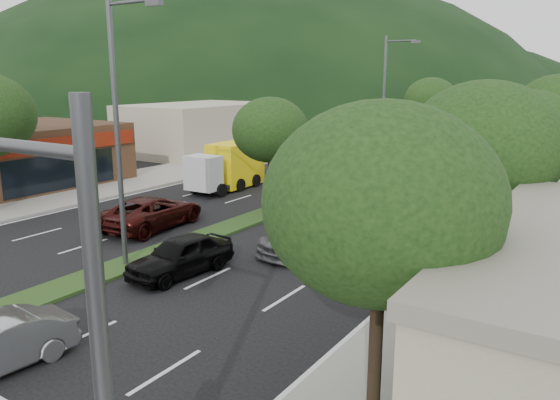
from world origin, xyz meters
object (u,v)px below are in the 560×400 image
Objects in this scene: tree_r_b at (483,147)px; car_queue_f at (462,158)px; tree_r_a at (382,203)px; car_queue_a at (181,255)px; tree_r_d at (558,111)px; box_truck at (229,168)px; car_queue_b at (306,233)px; car_queue_e at (380,173)px; car_queue_c at (344,187)px; suv_maroon at (153,212)px; car_queue_d at (450,168)px; tree_med_far at (431,100)px; motorhome at (477,156)px; streetlight_mid at (386,98)px; tree_r_c at (527,134)px; streetlight_near at (120,121)px; traffic_signal at (17,266)px; tree_med_near at (270,130)px.

car_queue_f is at bearing 105.67° from tree_r_b.
tree_r_a reaches higher than car_queue_a.
box_truck is (-17.83, -8.15, -3.79)m from tree_r_d.
tree_r_d reaches higher than tree_r_b.
car_queue_e is (-3.12, 15.20, 0.03)m from car_queue_b.
car_queue_c is 0.75× the size of car_queue_f.
car_queue_c is at bearing -117.40° from suv_maroon.
car_queue_b is 20.20m from car_queue_d.
motorhome is at bearing -59.74° from tree_med_far.
car_queue_f is (-7.50, 8.73, -4.44)m from tree_r_d.
tree_r_a is 8.00m from tree_r_b.
streetlight_mid is (-11.79, 3.00, 0.40)m from tree_r_d.
car_queue_b is 18.06m from motorhome.
tree_r_d is at bearing 90.00° from tree_r_b.
motorhome is at bearing -146.33° from box_truck.
tree_r_c is 0.65× the size of streetlight_mid.
tree_r_a is 31.32m from streetlight_mid.
motorhome is (-4.63, 1.36, -3.17)m from tree_r_d.
tree_r_d is 18.51m from car_queue_b.
tree_r_a is 0.66× the size of streetlight_mid.
car_queue_a is 30.28m from car_queue_f.
tree_r_d reaches higher than car_queue_c.
streetlight_near is at bearing -97.30° from car_queue_d.
traffic_signal is 0.70× the size of motorhome.
car_queue_a is 0.84× the size of car_queue_f.
streetlight_mid is at bearing 119.32° from tree_r_b.
traffic_signal is 0.98× the size of tree_r_d.
car_queue_a is at bearing -88.44° from car_queue_c.
streetlight_mid is 1.79× the size of suv_maroon.
suv_maroon is 1.45× the size of car_queue_c.
streetlight_mid is at bearing 90.00° from streetlight_near.
box_truck is (-8.22, 13.33, 0.66)m from car_queue_a.
tree_r_c is 1.27× the size of car_queue_b.
tree_med_far is (-12.00, 40.00, 0.19)m from tree_r_a.
tree_r_d is 1.41× the size of car_queue_d.
tree_r_d reaches higher than car_queue_f.
tree_r_b is at bearing -90.00° from tree_r_c.
car_queue_f is (-4.53, 40.27, -3.90)m from traffic_signal.
tree_med_near reaches higher than suv_maroon.
tree_r_b reaches higher than car_queue_f.
streetlight_near is 5.35m from car_queue_a.
streetlight_mid reaches higher than tree_med_near.
car_queue_c is at bearing -107.51° from car_queue_f.
streetlight_mid is (-11.79, 13.00, 0.84)m from tree_r_c.
tree_r_d is 0.72× the size of streetlight_mid.
tree_med_far is 23.18m from box_truck.
car_queue_f is 19.80m from box_truck.
streetlight_near reaches higher than motorhome.
streetlight_near reaches higher than tree_r_a.
traffic_signal is 46.43m from tree_med_far.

